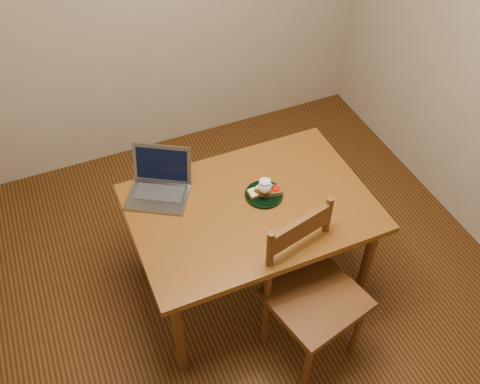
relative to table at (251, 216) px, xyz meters
name	(u,v)px	position (x,y,z in m)	size (l,w,h in m)	color
floor	(248,289)	(-0.02, -0.03, -0.66)	(3.20, 3.20, 0.02)	black
table	(251,216)	(0.00, 0.00, 0.00)	(1.30, 0.90, 0.74)	#4C250C
chair	(314,289)	(0.14, -0.49, -0.12)	(0.55, 0.53, 0.49)	#391F0C
plate	(264,195)	(0.09, 0.04, 0.09)	(0.21, 0.21, 0.02)	black
sandwich_cheese	(257,192)	(0.06, 0.05, 0.12)	(0.10, 0.06, 0.03)	#381E0C
sandwich_tomato	(271,190)	(0.13, 0.03, 0.12)	(0.11, 0.06, 0.03)	#381E0C
sandwich_top	(264,188)	(0.09, 0.04, 0.14)	(0.10, 0.06, 0.03)	#381E0C
milk_glass	(265,190)	(0.08, 0.01, 0.16)	(0.07, 0.07, 0.14)	white
laptop	(160,181)	(-0.41, 0.31, 0.15)	(0.43, 0.42, 0.24)	slate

